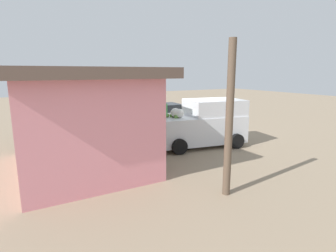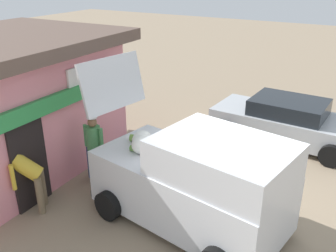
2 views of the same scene
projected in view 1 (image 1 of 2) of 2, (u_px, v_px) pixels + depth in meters
ground_plane at (199, 138)px, 13.42m from camera, size 60.00×60.00×0.00m
storefront_bar at (79, 117)px, 9.16m from camera, size 6.07×4.67×3.36m
delivery_van at (202, 123)px, 12.02m from camera, size 2.73×4.41×3.13m
parked_sedan at (163, 115)px, 16.66m from camera, size 2.33×4.43×1.30m
vendor_standing at (139, 129)px, 10.98m from camera, size 0.34×0.57×1.68m
customer_bending at (148, 141)px, 9.39m from camera, size 0.72×0.74×1.44m
unloaded_banana_pile at (141, 146)px, 11.30m from camera, size 0.94×0.75×0.40m
paint_bucket at (121, 139)px, 12.66m from camera, size 0.27×0.27×0.33m
utility_pole at (229, 120)px, 6.91m from camera, size 0.20×0.20×4.05m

